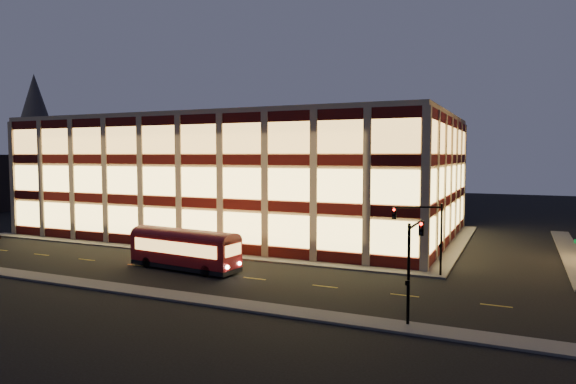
% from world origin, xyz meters
% --- Properties ---
extents(ground, '(200.00, 200.00, 0.00)m').
position_xyz_m(ground, '(0.00, 0.00, 0.00)').
color(ground, black).
rests_on(ground, ground).
extents(sidewalk_office_south, '(54.00, 2.00, 0.15)m').
position_xyz_m(sidewalk_office_south, '(-3.00, 1.00, 0.07)').
color(sidewalk_office_south, '#514F4C').
rests_on(sidewalk_office_south, ground).
extents(sidewalk_office_east, '(2.00, 30.00, 0.15)m').
position_xyz_m(sidewalk_office_east, '(23.00, 17.00, 0.07)').
color(sidewalk_office_east, '#514F4C').
rests_on(sidewalk_office_east, ground).
extents(sidewalk_tower_west, '(2.00, 30.00, 0.15)m').
position_xyz_m(sidewalk_tower_west, '(34.00, 17.00, 0.07)').
color(sidewalk_tower_west, '#514F4C').
rests_on(sidewalk_tower_west, ground).
extents(sidewalk_near, '(100.00, 2.00, 0.15)m').
position_xyz_m(sidewalk_near, '(0.00, -13.00, 0.07)').
color(sidewalk_near, '#514F4C').
rests_on(sidewalk_near, ground).
extents(office_building, '(50.45, 30.45, 14.50)m').
position_xyz_m(office_building, '(-2.91, 16.91, 7.25)').
color(office_building, tan).
rests_on(office_building, ground).
extents(church_tower, '(5.00, 5.00, 18.00)m').
position_xyz_m(church_tower, '(-70.00, 40.00, 9.00)').
color(church_tower, '#2D2621').
rests_on(church_tower, ground).
extents(church_spire, '(6.00, 6.00, 10.00)m').
position_xyz_m(church_spire, '(-70.00, 40.00, 23.00)').
color(church_spire, '#4C473F').
rests_on(church_spire, church_tower).
extents(traffic_signal_far, '(3.79, 1.87, 6.00)m').
position_xyz_m(traffic_signal_far, '(22.21, 0.24, 4.11)').
color(traffic_signal_far, black).
rests_on(traffic_signal_far, ground).
extents(traffic_signal_near, '(0.32, 4.45, 6.00)m').
position_xyz_m(traffic_signal_near, '(23.50, -11.03, 4.13)').
color(traffic_signal_near, black).
rests_on(traffic_signal_near, ground).
extents(trolley_bus, '(10.66, 3.75, 3.53)m').
position_xyz_m(trolley_bus, '(2.89, -5.51, 1.96)').
color(trolley_bus, maroon).
rests_on(trolley_bus, ground).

